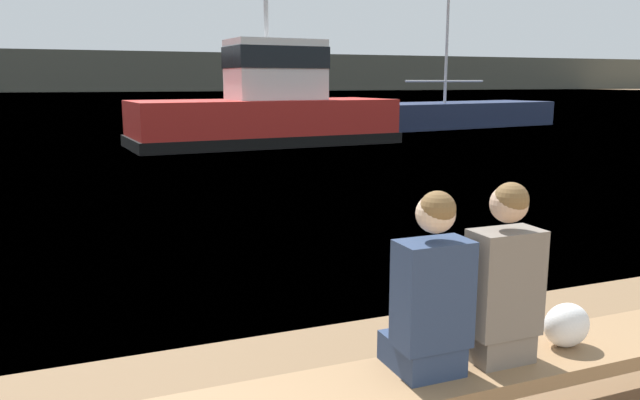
% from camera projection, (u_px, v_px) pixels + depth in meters
% --- Properties ---
extents(water_surface, '(240.00, 240.00, 0.00)m').
position_uv_depth(water_surface, '(73.00, 92.00, 114.13)').
color(water_surface, '#426B8E').
rests_on(water_surface, ground).
extents(far_shoreline, '(600.00, 12.00, 7.54)m').
position_uv_depth(far_shoreline, '(71.00, 71.00, 118.41)').
color(far_shoreline, '#4C4C42').
rests_on(far_shoreline, ground).
extents(bench_main, '(7.16, 0.54, 0.42)m').
position_uv_depth(bench_main, '(380.00, 396.00, 3.18)').
color(bench_main, '#8E6B47').
rests_on(bench_main, ground).
extents(person_left, '(0.38, 0.39, 0.98)m').
position_uv_depth(person_left, '(430.00, 296.00, 3.19)').
color(person_left, navy).
rests_on(person_left, bench_main).
extents(person_right, '(0.38, 0.39, 0.99)m').
position_uv_depth(person_right, '(502.00, 284.00, 3.35)').
color(person_right, '#70665B').
rests_on(person_right, bench_main).
extents(shopping_bag, '(0.28, 0.21, 0.26)m').
position_uv_depth(shopping_bag, '(567.00, 325.00, 3.57)').
color(shopping_bag, white).
rests_on(shopping_bag, bench_main).
extents(tugboat_red, '(8.35, 3.65, 6.47)m').
position_uv_depth(tugboat_red, '(267.00, 112.00, 19.24)').
color(tugboat_red, red).
rests_on(tugboat_red, water_surface).
extents(moored_sailboat, '(9.87, 4.26, 9.12)m').
position_uv_depth(moored_sailboat, '(453.00, 114.00, 26.81)').
color(moored_sailboat, '#1E2847').
rests_on(moored_sailboat, water_surface).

